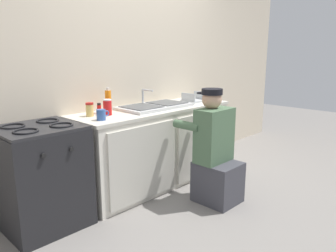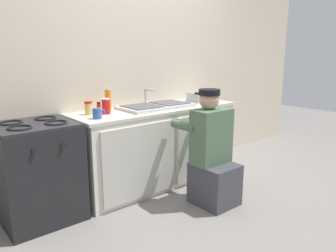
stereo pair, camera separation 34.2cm
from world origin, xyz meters
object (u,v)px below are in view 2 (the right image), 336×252
at_px(sink_double_basin, 156,106).
at_px(spice_bottle_red, 99,107).
at_px(dish_rack_tray, 200,100).
at_px(coffee_mug, 97,113).
at_px(soap_bottle_orange, 108,100).
at_px(stove_range, 38,172).
at_px(soda_cup_red, 106,106).
at_px(plumber_person, 212,157).
at_px(condiment_jar, 88,108).

xyz_separation_m(sink_double_basin, spice_bottle_red, (-0.61, 0.13, 0.03)).
bearing_deg(spice_bottle_red, dish_rack_tray, -7.19).
relative_size(sink_double_basin, coffee_mug, 6.35).
bearing_deg(soap_bottle_orange, coffee_mug, -135.85).
height_order(stove_range, spice_bottle_red, spice_bottle_red).
relative_size(soda_cup_red, soap_bottle_orange, 0.61).
xyz_separation_m(spice_bottle_red, coffee_mug, (-0.16, -0.26, -0.00)).
bearing_deg(coffee_mug, plumber_person, -35.41).
height_order(stove_range, soap_bottle_orange, soap_bottle_orange).
bearing_deg(sink_double_basin, plumber_person, -82.78).
bearing_deg(soda_cup_red, soap_bottle_orange, 50.38).
relative_size(sink_double_basin, condiment_jar, 6.25).
bearing_deg(dish_rack_tray, sink_double_basin, 177.61).
relative_size(plumber_person, coffee_mug, 8.76).
height_order(plumber_person, condiment_jar, plumber_person).
height_order(coffee_mug, dish_rack_tray, dish_rack_tray).
height_order(stove_range, dish_rack_tray, dish_rack_tray).
height_order(spice_bottle_red, coffee_mug, spice_bottle_red).
bearing_deg(condiment_jar, coffee_mug, -96.20).
xyz_separation_m(stove_range, coffee_mug, (0.52, -0.13, 0.47)).
bearing_deg(condiment_jar, soap_bottle_orange, 6.34).
bearing_deg(soda_cup_red, plumber_person, -47.76).
bearing_deg(spice_bottle_red, condiment_jar, -162.49).
height_order(sink_double_basin, spice_bottle_red, sink_double_basin).
xyz_separation_m(soda_cup_red, dish_rack_tray, (1.24, -0.04, -0.05)).
xyz_separation_m(stove_range, spice_bottle_red, (0.68, 0.13, 0.47)).
relative_size(plumber_person, spice_bottle_red, 10.52).
xyz_separation_m(stove_range, dish_rack_tray, (1.94, -0.02, 0.44)).
height_order(plumber_person, spice_bottle_red, plumber_person).
height_order(sink_double_basin, condiment_jar, sink_double_basin).
relative_size(soda_cup_red, spice_bottle_red, 1.45).
height_order(plumber_person, soda_cup_red, plumber_person).
xyz_separation_m(spice_bottle_red, condiment_jar, (-0.13, -0.04, 0.01)).
bearing_deg(coffee_mug, soda_cup_red, 40.63).
xyz_separation_m(soda_cup_red, spice_bottle_red, (-0.02, 0.12, -0.02)).
relative_size(condiment_jar, dish_rack_tray, 0.46).
height_order(sink_double_basin, plumber_person, plumber_person).
bearing_deg(spice_bottle_red, coffee_mug, -120.79).
xyz_separation_m(stove_range, plumber_person, (1.39, -0.75, 0.03)).
height_order(sink_double_basin, soda_cup_red, sink_double_basin).
bearing_deg(sink_double_basin, spice_bottle_red, 167.89).
relative_size(plumber_person, soap_bottle_orange, 4.42).
bearing_deg(condiment_jar, dish_rack_tray, -4.80).
bearing_deg(plumber_person, coffee_mug, 144.59).
bearing_deg(stove_range, soap_bottle_orange, 8.60).
bearing_deg(soap_bottle_orange, condiment_jar, -173.66).
bearing_deg(spice_bottle_red, soap_bottle_orange, -9.52).
distance_m(soap_bottle_orange, condiment_jar, 0.24).
bearing_deg(dish_rack_tray, coffee_mug, -175.76).
xyz_separation_m(soda_cup_red, coffee_mug, (-0.17, -0.15, -0.03)).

